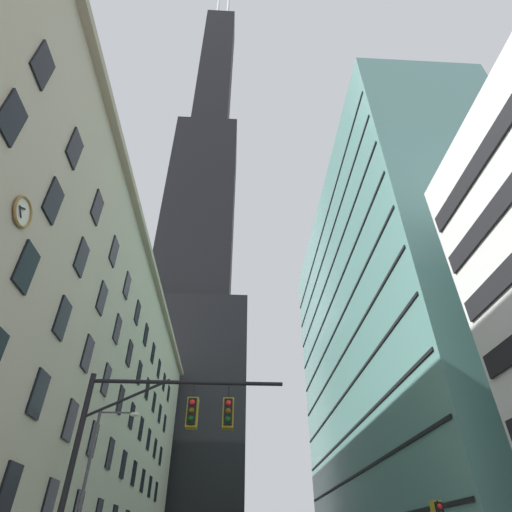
% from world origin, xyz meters
% --- Properties ---
extents(station_building, '(16.75, 64.42, 28.26)m').
position_xyz_m(station_building, '(-19.04, 26.21, 14.11)').
color(station_building, '#BCAF93').
rests_on(station_building, ground).
extents(dark_skyscraper, '(26.26, 26.26, 220.08)m').
position_xyz_m(dark_skyscraper, '(-12.25, 73.51, 64.95)').
color(dark_skyscraper, black).
rests_on(dark_skyscraper, ground).
extents(glass_office_midrise, '(14.23, 46.54, 45.88)m').
position_xyz_m(glass_office_midrise, '(18.06, 32.89, 22.94)').
color(glass_office_midrise, slate).
rests_on(glass_office_midrise, ground).
extents(traffic_signal_mast, '(7.20, 0.63, 7.01)m').
position_xyz_m(traffic_signal_mast, '(-3.69, 2.21, 5.09)').
color(traffic_signal_mast, black).
rests_on(traffic_signal_mast, sidewalk_left).
extents(street_lamppost, '(2.41, 0.32, 8.57)m').
position_xyz_m(street_lamppost, '(-8.84, 12.58, 5.19)').
color(street_lamppost, '#47474C').
rests_on(street_lamppost, sidewalk_left).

